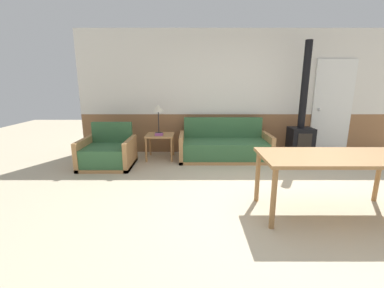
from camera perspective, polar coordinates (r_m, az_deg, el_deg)
ground_plane at (r=3.72m, az=17.35°, el=-12.15°), size 16.00×16.00×0.00m
wall_back at (r=5.93m, az=10.72°, el=11.04°), size 7.20×0.06×2.70m
couch at (r=5.44m, az=7.13°, el=-0.77°), size 1.87×0.85×0.84m
armchair at (r=5.19m, az=-18.22°, el=-2.07°), size 0.96×0.86×0.81m
side_table at (r=5.43m, az=-7.16°, el=1.32°), size 0.58×0.58×0.52m
table_lamp at (r=5.44m, az=-7.57°, el=7.50°), size 0.23×0.23×0.61m
book_stack at (r=5.31m, az=-7.40°, el=2.10°), size 0.17×0.16×0.04m
dining_table at (r=3.47m, az=29.07°, el=-3.45°), size 1.73×0.81×0.74m
wood_stove at (r=5.83m, az=23.08°, el=3.32°), size 0.47×0.43×2.39m
entry_door at (r=6.59m, az=28.61°, el=7.15°), size 0.87×0.09×2.07m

